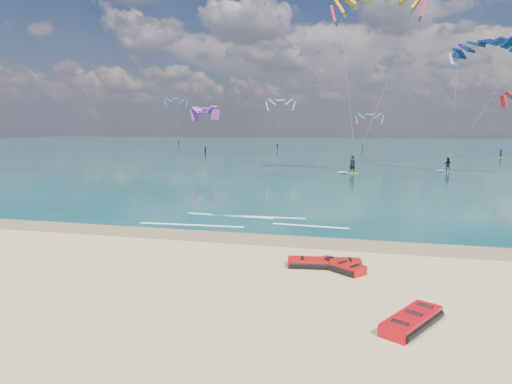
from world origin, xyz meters
TOP-DOWN VIEW (x-y plane):
  - ground at (0.00, 40.00)m, footprint 320.00×320.00m
  - wet_sand_strip at (0.00, 3.00)m, footprint 320.00×2.40m
  - sea at (0.00, 104.00)m, footprint 320.00×200.00m
  - packed_kite_left at (5.23, -0.72)m, footprint 3.08×1.44m
  - packed_kite_mid at (5.84, -0.96)m, footprint 2.31×2.10m
  - packed_kite_right at (8.01, -5.41)m, footprint 2.21×2.76m
  - kitesurfer_main at (6.08, 33.29)m, footprint 10.11×6.24m
  - kitesurfer_far at (17.30, 38.66)m, footprint 8.75×7.69m
  - shoreline_foam at (-0.15, 6.86)m, footprint 11.33×3.60m
  - distant_kites at (-10.29, 81.14)m, footprint 80.94×39.22m

SIDE VIEW (x-z plane):
  - ground at x=0.00m, z-range 0.00..0.00m
  - packed_kite_left at x=5.23m, z-range -0.19..0.19m
  - packed_kite_mid at x=5.84m, z-range -0.19..0.19m
  - packed_kite_right at x=8.01m, z-range -0.20..0.20m
  - wet_sand_strip at x=0.00m, z-range 0.00..0.01m
  - sea at x=0.00m, z-range 0.00..0.04m
  - shoreline_foam at x=-0.15m, z-range 0.04..0.05m
  - distant_kites at x=-10.29m, z-range -1.13..11.68m
  - kitesurfer_far at x=17.30m, z-range 0.30..16.01m
  - kitesurfer_main at x=6.08m, z-range 0.58..20.78m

